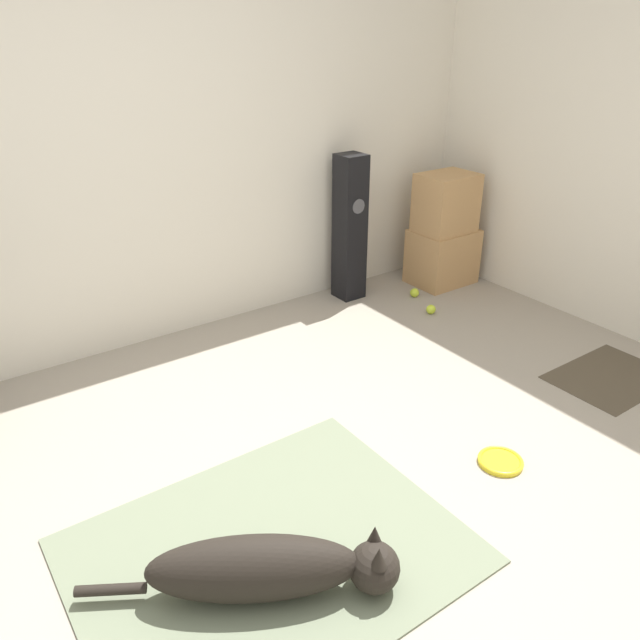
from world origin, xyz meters
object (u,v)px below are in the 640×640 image
Objects in this scene: cardboard_box_lower at (442,256)px; cardboard_box_upper at (446,203)px; frisbee at (500,461)px; tennis_ball_by_boxes at (415,293)px; tennis_ball_near_speaker at (431,309)px; dog at (270,568)px; floor_speaker at (350,228)px.

cardboard_box_upper reaches higher than cardboard_box_lower.
frisbee is 3.21× the size of tennis_ball_by_boxes.
tennis_ball_by_boxes is 0.30m from tennis_ball_near_speaker.
dog is 1.26m from frisbee.
frisbee is at bearing -120.99° from tennis_ball_by_boxes.
cardboard_box_upper is (2.60, 1.76, 0.51)m from dog.
dog is at bearing -143.53° from tennis_ball_by_boxes.
tennis_ball_near_speaker is (-0.46, -0.38, -0.60)m from cardboard_box_upper.
dog is at bearing -133.46° from floor_speaker.
frisbee is 2.23m from cardboard_box_lower.
cardboard_box_lower is at bearing 33.97° from dog.
dog reaches higher than frisbee.
frisbee is 3.21× the size of tennis_ball_near_speaker.
tennis_ball_near_speaker is at bearing -110.63° from tennis_ball_by_boxes.
tennis_ball_near_speaker is (-0.48, -0.38, -0.18)m from cardboard_box_lower.
frisbee is at bearing -122.89° from tennis_ball_near_speaker.
cardboard_box_upper is (-0.02, -0.01, 0.43)m from cardboard_box_lower.
tennis_ball_near_speaker is at bearing -141.13° from cardboard_box_lower.
dog is at bearing -145.95° from cardboard_box_upper.
cardboard_box_upper is 6.53× the size of tennis_ball_by_boxes.
cardboard_box_lower is at bearing -14.68° from floor_speaker.
frisbee is (1.26, 0.01, -0.12)m from dog.
cardboard_box_upper reaches higher than dog.
tennis_ball_near_speaker is (-0.11, -0.28, 0.00)m from tennis_ball_by_boxes.
tennis_ball_near_speaker is (0.89, 1.37, 0.02)m from frisbee.
floor_speaker reaches higher than tennis_ball_near_speaker.
frisbee is at bearing 0.51° from dog.
cardboard_box_upper is at bearing -15.55° from floor_speaker.
tennis_ball_by_boxes is (-0.37, -0.10, -0.18)m from cardboard_box_lower.
frisbee is 0.49× the size of cardboard_box_upper.
tennis_ball_near_speaker reaches higher than frisbee.
cardboard_box_upper reaches higher than tennis_ball_by_boxes.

